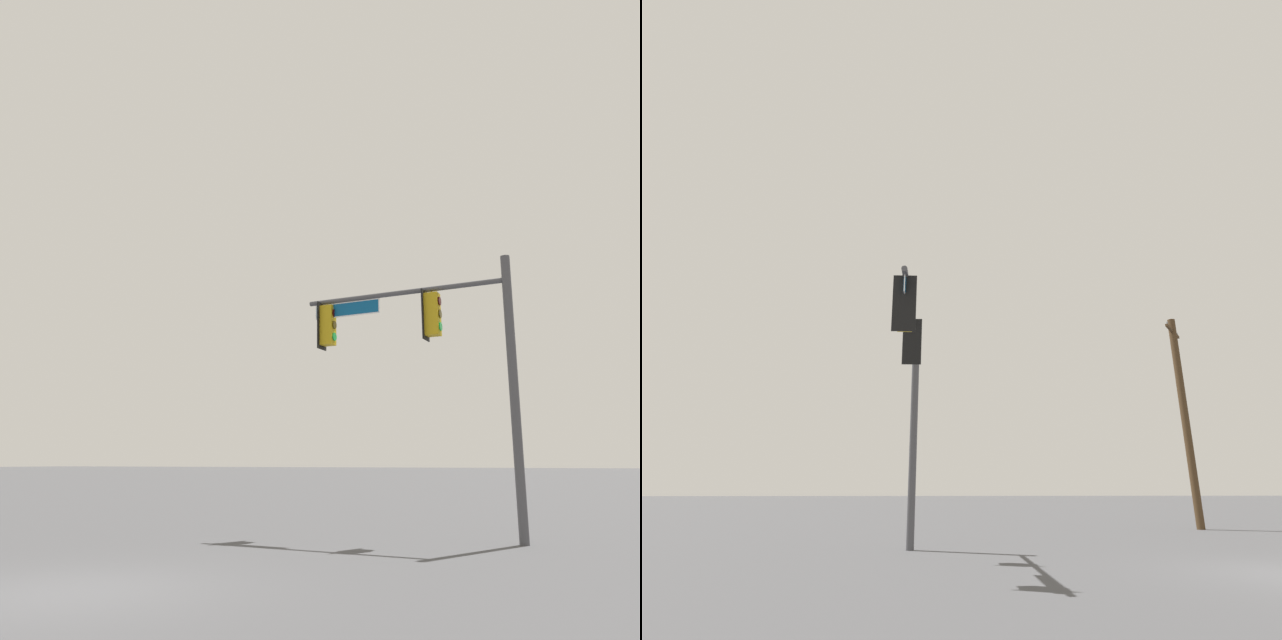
{
  "view_description": "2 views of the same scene",
  "coord_description": "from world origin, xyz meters",
  "views": [
    {
      "loc": [
        -7.01,
        7.25,
        1.8
      ],
      "look_at": [
        -0.7,
        -7.34,
        5.43
      ],
      "focal_mm": 35.0,
      "sensor_mm": 36.0,
      "label": 1
    },
    {
      "loc": [
        9.87,
        -7.86,
        1.54
      ],
      "look_at": [
        -1.98,
        -6.76,
        5.65
      ],
      "focal_mm": 28.0,
      "sensor_mm": 36.0,
      "label": 2
    }
  ],
  "objects": [
    {
      "name": "ground_plane",
      "position": [
        0.0,
        0.0,
        0.0
      ],
      "size": [
        400.0,
        400.0,
        0.0
      ],
      "primitive_type": "plane",
      "color": "#474749"
    },
    {
      "name": "signal_pole_near",
      "position": [
        -3.51,
        -8.01,
        4.66
      ],
      "size": [
        5.47,
        0.68,
        6.73
      ],
      "color": "#47474C",
      "rests_on": "ground_plane"
    }
  ]
}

